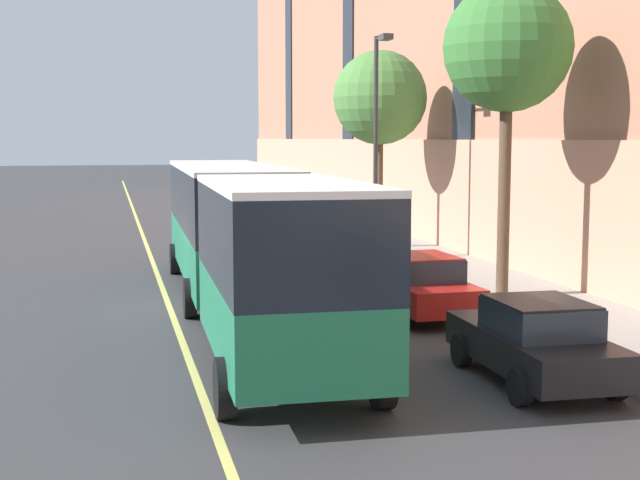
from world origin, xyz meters
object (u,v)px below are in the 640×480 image
at_px(parked_car_darkgray_6, 323,241).
at_px(street_tree_far_uptown, 380,98).
at_px(city_bus, 242,232).
at_px(parked_car_navy_5, 252,208).
at_px(street_lamp, 377,126).
at_px(parked_car_silver_4, 228,196).
at_px(parked_car_navy_0, 276,219).
at_px(parked_car_red_7, 418,285).
at_px(parked_car_black_3, 535,341).
at_px(street_tree_mid_block, 508,49).

height_order(parked_car_darkgray_6, street_tree_far_uptown, street_tree_far_uptown).
distance_m(city_bus, parked_car_navy_5, 25.51).
relative_size(city_bus, parked_car_navy_5, 3.95).
bearing_deg(street_tree_far_uptown, street_lamp, -108.65).
bearing_deg(city_bus, parked_car_darkgray_6, 64.79).
xyz_separation_m(parked_car_silver_4, street_tree_far_uptown, (2.97, -23.37, 5.23)).
relative_size(city_bus, street_tree_far_uptown, 2.45).
relative_size(parked_car_navy_0, street_tree_far_uptown, 0.62).
bearing_deg(parked_car_silver_4, parked_car_red_7, -89.93).
height_order(parked_car_navy_0, parked_car_black_3, same).
relative_size(city_bus, street_tree_mid_block, 2.25).
bearing_deg(parked_car_red_7, parked_car_black_3, -90.37).
distance_m(parked_car_silver_4, street_lamp, 27.09).
bearing_deg(street_tree_mid_block, city_bus, -175.42).
bearing_deg(street_tree_far_uptown, parked_car_darkgray_6, -135.59).
bearing_deg(street_tree_far_uptown, parked_car_navy_0, 115.82).
height_order(parked_car_silver_4, parked_car_red_7, same).
height_order(city_bus, parked_car_silver_4, city_bus).
relative_size(parked_car_navy_0, parked_car_navy_5, 0.99).
bearing_deg(parked_car_silver_4, street_tree_far_uptown, -82.75).
distance_m(parked_car_black_3, street_lamp, 16.49).
bearing_deg(parked_car_navy_0, parked_car_black_3, -89.94).
height_order(parked_car_navy_0, parked_car_navy_5, same).
distance_m(parked_car_navy_5, parked_car_darkgray_6, 16.06).
height_order(parked_car_navy_0, street_lamp, street_lamp).
relative_size(parked_car_silver_4, street_lamp, 0.54).
bearing_deg(street_tree_mid_block, parked_car_navy_0, 99.66).
xyz_separation_m(parked_car_silver_4, parked_car_darkgray_6, (-0.03, -26.31, 0.00)).
bearing_deg(parked_car_black_3, parked_car_navy_0, 90.06).
bearing_deg(street_tree_mid_block, parked_car_darkgray_6, 109.50).
bearing_deg(parked_car_navy_5, parked_car_black_3, -89.89).
bearing_deg(parked_car_navy_0, street_tree_mid_block, -80.34).
xyz_separation_m(city_bus, parked_car_red_7, (4.34, -0.78, -1.35)).
bearing_deg(parked_car_black_3, parked_car_red_7, 89.63).
relative_size(parked_car_darkgray_6, street_lamp, 0.55).
xyz_separation_m(parked_car_black_3, parked_car_darkgray_6, (-0.03, 16.26, 0.00)).
xyz_separation_m(parked_car_navy_0, street_lamp, (1.87, -9.53, 4.11)).
distance_m(city_bus, parked_car_red_7, 4.61).
height_order(parked_car_black_3, parked_car_silver_4, same).
xyz_separation_m(parked_car_darkgray_6, street_tree_far_uptown, (3.00, 2.94, 5.23)).
xyz_separation_m(parked_car_silver_4, parked_car_navy_5, (-0.06, -10.25, 0.00)).
bearing_deg(parked_car_navy_5, parked_car_silver_4, 89.66).
bearing_deg(city_bus, parked_car_red_7, -10.17).
xyz_separation_m(parked_car_navy_0, parked_car_black_3, (0.03, -25.39, -0.00)).
distance_m(parked_car_navy_0, parked_car_navy_5, 6.93).
xyz_separation_m(parked_car_navy_0, parked_car_red_7, (0.07, -18.97, -0.00)).
height_order(parked_car_navy_5, street_tree_far_uptown, street_tree_far_uptown).
height_order(parked_car_black_3, parked_car_darkgray_6, same).
height_order(parked_car_silver_4, parked_car_navy_5, same).
distance_m(city_bus, parked_car_black_3, 8.49).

